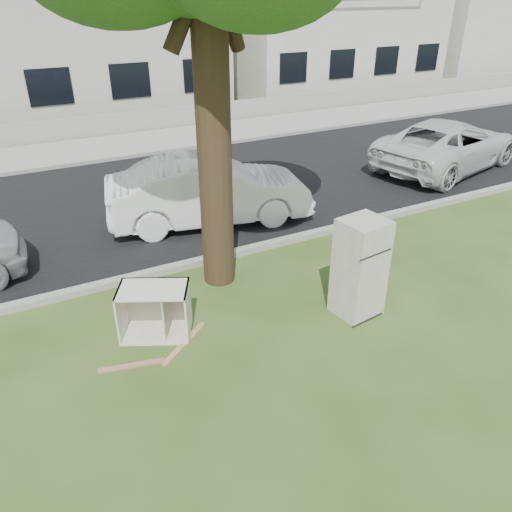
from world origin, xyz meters
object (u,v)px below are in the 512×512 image
cabinet (155,311)px  car_right (448,145)px  fridge (360,268)px  car_center (209,191)px

cabinet → car_right: 10.33m
fridge → car_center: (-0.67, 4.29, -0.08)m
cabinet → car_right: bearing=47.1°
cabinet → car_right: size_ratio=0.20×
cabinet → car_right: car_right is taller
fridge → car_center: 4.34m
car_center → cabinet: bearing=157.6°
cabinet → car_right: (9.67, 3.63, 0.29)m
fridge → car_center: size_ratio=0.37×
fridge → cabinet: bearing=155.4°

